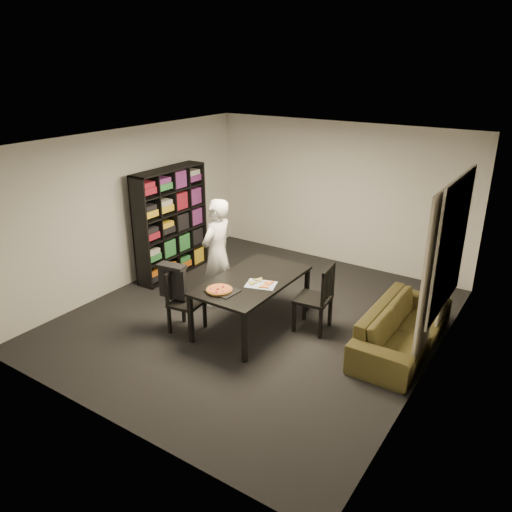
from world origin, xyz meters
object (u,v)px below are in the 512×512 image
Objects in this scene: sofa at (402,328)px; dining_table at (252,283)px; bookshelf at (171,223)px; chair_right at (320,294)px; person at (217,253)px; baking_tray at (223,291)px; pepperoni_pizza at (219,290)px; chair_left at (181,296)px.

dining_table is at bearing 106.96° from sofa.
chair_right is at bearing -7.42° from bookshelf.
person reaches higher than baking_tray.
sofa is at bearing 28.78° from pepperoni_pizza.
bookshelf is at bearing 146.71° from pepperoni_pizza.
baking_tray is 2.44m from sofa.
chair_right is at bearing 44.02° from baking_tray.
chair_right is 1.41m from pepperoni_pizza.
chair_left reaches higher than dining_table.
pepperoni_pizza is (0.63, 0.07, 0.24)m from chair_left.
bookshelf is 3.14m from chair_right.
pepperoni_pizza is at bearing -91.82° from chair_left.
chair_left is (-0.77, -0.63, -0.15)m from dining_table.
bookshelf reaches higher than chair_left.
dining_table is 1.78× the size of chair_right.
pepperoni_pizza is at bearing 118.78° from sofa.
chair_left is (1.46, -1.44, -0.43)m from bookshelf.
bookshelf is 2.52m from baking_tray.
chair_left reaches higher than baking_tray.
chair_right is at bearing 43.96° from pepperoni_pizza.
chair_right is 1.18m from sofa.
chair_left is at bearing -63.81° from chair_right.
chair_left is 3.04m from sofa.
pepperoni_pizza is at bearing -52.23° from chair_right.
person is at bearing 129.04° from pepperoni_pizza.
chair_right reaches higher than dining_table.
person is 1.12m from baking_tray.
dining_table is 1.95× the size of chair_left.
chair_left is 0.91× the size of chair_right.
pepperoni_pizza reaches higher than sofa.
person reaches higher than pepperoni_pizza.
dining_table is at bearing -71.12° from chair_right.
bookshelf is at bearing -103.61° from chair_right.
chair_right is 2.47× the size of baking_tray.
pepperoni_pizza is (-0.14, -0.57, 0.09)m from dining_table.
chair_left is at bearing -44.65° from bookshelf.
bookshelf is at bearing 147.64° from baking_tray.
chair_right is 0.49× the size of sofa.
person is (-1.71, -0.10, 0.28)m from chair_right.
dining_table is 4.40× the size of baking_tray.
bookshelf is at bearing 87.32° from sofa.
pepperoni_pizza reaches higher than dining_table.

